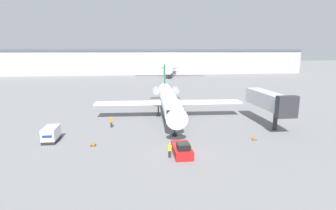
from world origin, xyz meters
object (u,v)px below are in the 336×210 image
Objects in this scene: pushback_tug at (182,150)px; worker_near_tug at (170,150)px; luggage_cart at (51,134)px; airplane_parked_far_left at (169,69)px; traffic_cone_right at (254,138)px; jet_bridge at (269,101)px; traffic_cone_left at (93,143)px; worker_by_wing at (111,122)px; airplane_main at (169,99)px.

worker_near_tug reaches higher than pushback_tug.
luggage_cart is 0.10× the size of airplane_parked_far_left.
airplane_parked_far_left is (0.58, 98.48, 3.64)m from traffic_cone_right.
pushback_tug is 0.37× the size of jet_bridge.
airplane_parked_far_left is 91.86m from jet_bridge.
traffic_cone_left is (6.27, -2.63, -0.74)m from luggage_cart.
worker_near_tug is at bearing -148.12° from jet_bridge.
luggage_cart is 10.02m from worker_by_wing.
worker_by_wing is at bearing 175.01° from jet_bridge.
traffic_cone_left is at bearing -167.69° from jet_bridge.
traffic_cone_left is at bearing -22.78° from luggage_cart.
airplane_parked_far_left reaches higher than jet_bridge.
pushback_tug is at bearing -96.75° from airplane_parked_far_left.
worker_near_tug is (-1.63, -0.72, 0.31)m from pushback_tug.
airplane_main reaches higher than worker_by_wing.
luggage_cart reaches higher than traffic_cone_right.
worker_by_wing is 2.66× the size of traffic_cone_left.
airplane_main is 8.39× the size of luggage_cart.
luggage_cart is 5.55× the size of traffic_cone_right.
worker_by_wing is 2.93× the size of traffic_cone_right.
airplane_main is 46.60× the size of traffic_cone_right.
worker_by_wing is at bearing 120.17° from worker_near_tug.
worker_near_tug is at bearing -26.44° from luggage_cart.
airplane_parked_far_left is (21.95, 89.36, 2.95)m from worker_by_wing.
worker_near_tug is 0.05× the size of airplane_parked_far_left.
traffic_cone_right is 0.05× the size of jet_bridge.
traffic_cone_right is at bearing 19.96° from pushback_tug.
worker_near_tug is 14.11m from traffic_cone_right.
airplane_parked_far_left reaches higher than luggage_cart.
jet_bridge is at bearing -86.88° from airplane_parked_far_left.
traffic_cone_right is at bearing -23.11° from worker_by_wing.
traffic_cone_right is (11.58, 4.20, -0.37)m from pushback_tug.
pushback_tug is (-0.85, -19.05, -2.89)m from airplane_main.
luggage_cart is at bearing 153.56° from worker_near_tug.
airplane_main is at bearing 82.83° from worker_near_tug.
traffic_cone_left is (-9.93, 5.42, -0.67)m from worker_near_tug.
airplane_main is 6.34× the size of pushback_tug.
airplane_main is 2.35× the size of jet_bridge.
traffic_cone_left is 0.02× the size of airplane_parked_far_left.
pushback_tug is 2.51× the size of worker_by_wing.
traffic_cone_left is at bearing -101.58° from worker_by_wing.
traffic_cone_right is at bearing -90.34° from airplane_parked_far_left.
pushback_tug is 1.81m from worker_near_tug.
worker_by_wing reaches higher than traffic_cone_left.
worker_by_wing is (8.04, 5.99, -0.07)m from luggage_cart.
pushback_tug is at bearing -22.36° from luggage_cart.
airplane_main is 22.20m from luggage_cart.
airplane_parked_far_left reaches higher than traffic_cone_left.
worker_by_wing is (-10.65, -5.73, -2.57)m from airplane_main.
worker_by_wing is 0.15× the size of jet_bridge.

